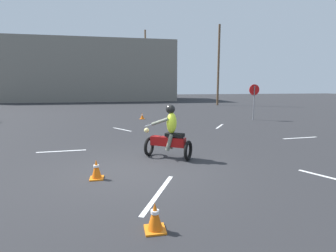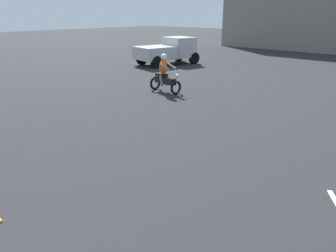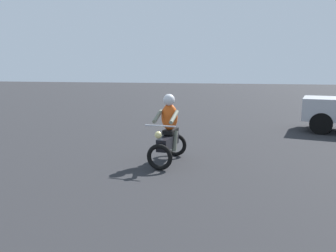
# 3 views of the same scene
# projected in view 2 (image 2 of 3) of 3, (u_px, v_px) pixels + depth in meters

# --- Properties ---
(motorcycle_rider_background) EXTENTS (1.52, 0.70, 1.66)m
(motorcycle_rider_background) POSITION_uv_depth(u_px,v_px,m) (165.00, 76.00, 14.20)
(motorcycle_rider_background) COLOR black
(motorcycle_rider_background) RESTS_ON ground
(pickup_truck) EXTENTS (2.63, 4.41, 1.73)m
(pickup_truck) POSITION_uv_depth(u_px,v_px,m) (168.00, 50.00, 21.70)
(pickup_truck) COLOR black
(pickup_truck) RESTS_ON ground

